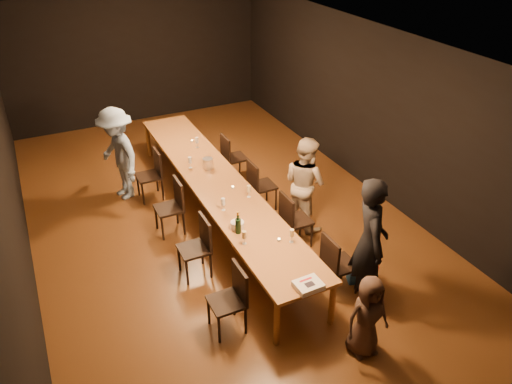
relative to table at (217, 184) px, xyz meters
name	(u,v)px	position (x,y,z in m)	size (l,w,h in m)	color
ground	(218,219)	(0.00, 0.00, -0.70)	(10.00, 10.00, 0.00)	#422010
room_shell	(213,105)	(0.00, 0.00, 1.38)	(6.04, 10.04, 3.02)	black
table	(217,184)	(0.00, 0.00, 0.00)	(0.90, 6.00, 0.75)	#935E2A
chair_right_0	(340,263)	(0.85, -2.40, -0.24)	(0.42, 0.42, 0.93)	black
chair_right_1	(297,220)	(0.85, -1.20, -0.24)	(0.42, 0.42, 0.93)	black
chair_right_2	(262,185)	(0.85, 0.00, -0.24)	(0.42, 0.42, 0.93)	black
chair_right_3	(235,157)	(0.85, 1.20, -0.24)	(0.42, 0.42, 0.93)	black
chair_left_0	(226,301)	(-0.85, -2.40, -0.24)	(0.42, 0.42, 0.93)	black
chair_left_1	(194,248)	(-0.85, -1.20, -0.24)	(0.42, 0.42, 0.93)	black
chair_left_2	(169,208)	(-0.85, 0.00, -0.24)	(0.42, 0.42, 0.93)	black
chair_left_3	(149,176)	(-0.85, 1.20, -0.24)	(0.42, 0.42, 0.93)	black
woman_birthday	(370,243)	(1.06, -2.69, 0.24)	(0.69, 0.45, 1.89)	black
woman_tan	(305,183)	(1.25, -0.75, 0.10)	(0.77, 0.60, 1.59)	#C7B195
man_blue	(118,154)	(-1.28, 1.49, 0.16)	(1.11, 0.64, 1.72)	#88A8D2
child	(367,316)	(0.51, -3.45, -0.14)	(0.55, 0.36, 1.12)	#3F2B23
gift_bag_red	(371,275)	(1.37, -2.46, -0.58)	(0.21, 0.12, 0.25)	#E02146
gift_bag_blue	(358,271)	(1.20, -2.37, -0.53)	(0.27, 0.18, 0.34)	#2A68B8
birthday_cake	(308,285)	(0.02, -2.90, 0.09)	(0.34, 0.27, 0.08)	white
plate_stack	(237,225)	(-0.24, -1.39, 0.10)	(0.19, 0.19, 0.11)	white
champagne_bottle	(238,222)	(-0.27, -1.49, 0.22)	(0.08, 0.08, 0.34)	black
ice_bucket	(208,163)	(0.04, 0.48, 0.15)	(0.18, 0.18, 0.19)	silver
wineglass_0	(244,238)	(-0.31, -1.76, 0.15)	(0.06, 0.06, 0.21)	beige
wineglass_1	(292,236)	(0.29, -2.01, 0.15)	(0.06, 0.06, 0.21)	beige
wineglass_2	(223,204)	(-0.24, -0.86, 0.15)	(0.06, 0.06, 0.21)	silver
wineglass_3	(249,191)	(0.27, -0.68, 0.15)	(0.06, 0.06, 0.21)	beige
wineglass_4	(190,163)	(-0.23, 0.64, 0.15)	(0.06, 0.06, 0.21)	silver
wineglass_5	(197,143)	(0.15, 1.35, 0.15)	(0.06, 0.06, 0.21)	silver
tealight_near	(279,240)	(0.15, -1.91, 0.06)	(0.05, 0.05, 0.03)	#B2B7B2
tealight_mid	(233,187)	(0.15, -0.33, 0.06)	(0.05, 0.05, 0.03)	#B2B7B2
tealight_far	(192,141)	(0.15, 1.63, 0.06)	(0.05, 0.05, 0.03)	#B2B7B2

